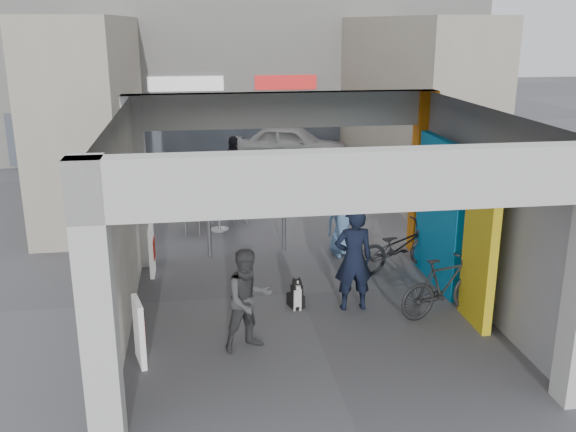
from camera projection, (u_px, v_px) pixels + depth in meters
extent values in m
plane|color=#535357|center=(300.00, 294.00, 11.94)|extent=(90.00, 90.00, 0.00)
cube|color=#B9B9B5|center=(97.00, 309.00, 7.22)|extent=(0.40, 0.40, 3.50)
cube|color=#B9B9B5|center=(137.00, 183.00, 12.90)|extent=(0.40, 0.40, 3.50)
cube|color=orange|center=(422.00, 173.00, 13.75)|extent=(0.40, 0.40, 3.50)
plane|color=silver|center=(123.00, 228.00, 10.06)|extent=(0.00, 6.40, 6.40)
plane|color=#9B9CA0|center=(483.00, 212.00, 10.91)|extent=(0.00, 6.40, 6.40)
cube|color=#0C81C4|center=(439.00, 213.00, 12.11)|extent=(0.15, 2.00, 2.80)
cube|color=yellow|center=(480.00, 244.00, 10.41)|extent=(0.15, 1.00, 2.80)
plane|color=#B9B9B4|center=(312.00, 113.00, 9.98)|extent=(6.40, 6.40, 0.00)
cube|color=#B9B9B5|center=(284.00, 110.00, 12.97)|extent=(6.40, 0.30, 0.70)
cube|color=#B9B9B5|center=(361.00, 180.00, 7.19)|extent=(6.40, 0.30, 0.70)
cube|color=white|center=(283.00, 111.00, 13.14)|extent=(4.20, 0.05, 0.55)
cube|color=silver|center=(238.00, 46.00, 24.03)|extent=(18.00, 4.00, 8.00)
cube|color=#515966|center=(244.00, 134.00, 22.96)|extent=(16.20, 0.06, 1.80)
cube|color=white|center=(186.00, 84.00, 22.16)|extent=(2.60, 0.06, 0.50)
cube|color=red|center=(286.00, 82.00, 22.66)|extent=(2.20, 0.06, 0.50)
cube|color=#A19985|center=(94.00, 111.00, 17.67)|extent=(2.00, 9.00, 5.00)
cube|color=#A19985|center=(408.00, 105.00, 18.95)|extent=(2.00, 9.00, 5.00)
cylinder|color=gray|center=(209.00, 236.00, 13.71)|extent=(0.09, 0.09, 0.92)
cylinder|color=gray|center=(284.00, 229.00, 14.10)|extent=(0.09, 0.09, 0.98)
cylinder|color=gray|center=(358.00, 231.00, 14.25)|extent=(0.09, 0.09, 0.81)
cube|color=white|center=(139.00, 332.00, 9.39)|extent=(0.21, 0.55, 1.00)
cube|color=red|center=(142.00, 329.00, 9.38)|extent=(0.13, 0.38, 0.40)
cube|color=white|center=(152.00, 251.00, 12.72)|extent=(0.08, 0.55, 1.00)
cube|color=red|center=(154.00, 248.00, 12.71)|extent=(0.04, 0.39, 0.40)
cylinder|color=#B4B4B9|center=(219.00, 215.00, 15.50)|extent=(0.06, 0.06, 0.77)
cylinder|color=#B4B4B9|center=(219.00, 229.00, 15.61)|extent=(0.47, 0.47, 0.02)
cylinder|color=#B4B4B9|center=(219.00, 199.00, 15.38)|extent=(0.75, 0.75, 0.05)
cube|color=#B4B4B9|center=(192.00, 224.00, 15.24)|extent=(0.41, 0.41, 0.48)
cube|color=#B4B4B9|center=(192.00, 203.00, 15.29)|extent=(0.41, 0.05, 0.48)
cube|color=#B4B4B9|center=(240.00, 213.00, 16.12)|extent=(0.41, 0.41, 0.48)
cube|color=#B4B4B9|center=(239.00, 193.00, 16.17)|extent=(0.41, 0.05, 0.48)
cube|color=#B4B4B9|center=(205.00, 213.00, 16.10)|extent=(0.41, 0.41, 0.48)
cube|color=#B4B4B9|center=(204.00, 193.00, 16.15)|extent=(0.41, 0.05, 0.48)
cube|color=black|center=(201.00, 202.00, 17.54)|extent=(1.06, 0.53, 0.26)
cube|color=#18561D|center=(201.00, 198.00, 17.38)|extent=(0.88, 0.31, 0.16)
cube|color=#18561D|center=(201.00, 191.00, 17.46)|extent=(0.88, 0.31, 0.16)
cube|color=#18561D|center=(200.00, 183.00, 17.53)|extent=(0.88, 0.31, 0.16)
cube|color=#18561D|center=(265.00, 185.00, 19.29)|extent=(0.47, 0.37, 0.28)
cube|color=navy|center=(265.00, 176.00, 19.20)|extent=(0.47, 0.37, 0.28)
cube|color=black|center=(296.00, 300.00, 11.39)|extent=(0.22, 0.30, 0.22)
cube|color=black|center=(297.00, 294.00, 11.22)|extent=(0.18, 0.15, 0.34)
cube|color=silver|center=(298.00, 298.00, 11.15)|extent=(0.14, 0.03, 0.32)
cylinder|color=silver|center=(295.00, 304.00, 11.20)|extent=(0.04, 0.04, 0.26)
cylinder|color=silver|center=(300.00, 304.00, 11.21)|extent=(0.04, 0.04, 0.26)
sphere|color=black|center=(297.00, 284.00, 11.14)|extent=(0.18, 0.18, 0.18)
cube|color=silver|center=(298.00, 287.00, 11.06)|extent=(0.07, 0.11, 0.06)
cone|color=black|center=(294.00, 279.00, 11.15)|extent=(0.07, 0.07, 0.07)
cone|color=black|center=(299.00, 278.00, 11.16)|extent=(0.07, 0.07, 0.07)
imported|color=black|center=(353.00, 259.00, 11.07)|extent=(0.68, 0.45, 1.85)
imported|color=#3F4042|center=(249.00, 300.00, 9.73)|extent=(0.95, 0.85, 1.62)
imported|color=#5D83B4|center=(343.00, 221.00, 13.74)|extent=(0.81, 0.60, 1.52)
imported|color=black|center=(234.00, 169.00, 17.94)|extent=(1.16, 0.80, 1.83)
imported|color=black|center=(398.00, 247.00, 12.96)|extent=(2.00, 1.20, 0.99)
imported|color=black|center=(445.00, 286.00, 10.94)|extent=(1.83, 0.98, 1.06)
imported|color=silver|center=(292.00, 144.00, 22.86)|extent=(4.29, 3.00, 1.36)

